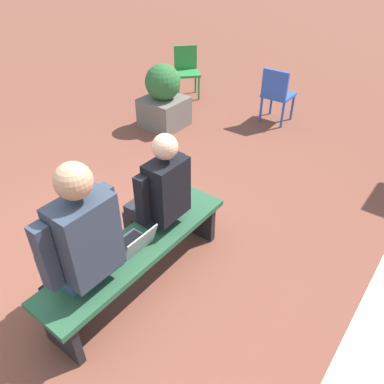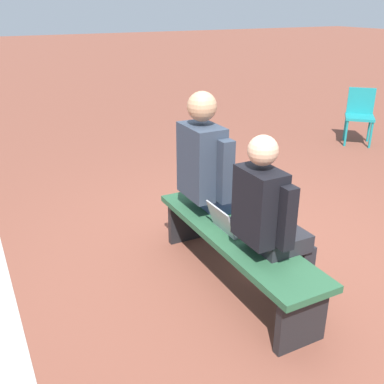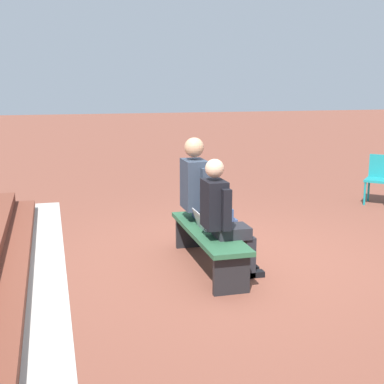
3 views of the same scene
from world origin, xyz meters
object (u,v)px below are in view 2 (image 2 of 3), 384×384
Objects in this scene: person_adult at (214,173)px; laptop at (230,224)px; person_student at (271,218)px; bench at (235,243)px; plastic_chair_far_right at (360,112)px.

person_adult is 4.51× the size of laptop.
person_student is 4.06× the size of laptop.
person_adult reaches higher than bench.
person_adult is (0.80, -0.01, 0.06)m from person_student.
person_student is 4.63m from plastic_chair_far_right.
bench is at bearing 11.05° from person_student.
person_student is 1.55× the size of plastic_chair_far_right.
laptop is at bearing 11.58° from bench.
laptop is (0.39, 0.08, -0.20)m from person_student.
laptop is (-0.41, 0.09, -0.26)m from person_adult.
plastic_chair_far_right reaches higher than laptop.
person_adult is 4.21m from plastic_chair_far_right.
person_student reaches higher than bench.
laptop is at bearing 121.49° from plastic_chair_far_right.
bench is 5.62× the size of laptop.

